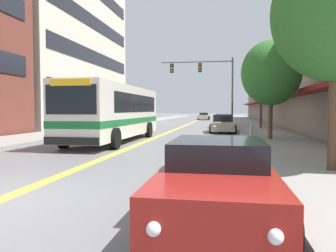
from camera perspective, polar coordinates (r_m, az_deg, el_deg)
The scene contains 18 objects.
ground_plane at distance 43.14m, azimuth 3.90°, elevation 0.44°, with size 240.00×240.00×0.00m, color slate.
sidewalk_left at distance 44.53m, azimuth -5.74°, elevation 0.60°, with size 3.99×106.00×0.14m.
sidewalk_right at distance 43.01m, azimuth 13.88°, elevation 0.45°, with size 3.99×106.00×0.14m.
centre_line at distance 43.14m, azimuth 3.90°, elevation 0.45°, with size 0.34×106.00×0.01m.
office_tower_left at distance 41.72m, azimuth -20.66°, elevation 18.55°, with size 12.08×22.29×26.45m.
storefront_row_right at distance 43.96m, azimuth 22.12°, elevation 6.56°, with size 9.10×68.00×9.64m.
city_bus at distance 19.10m, azimuth -9.06°, elevation 2.67°, with size 2.81×11.07×3.12m.
car_slate_blue_parked_left_near at distance 33.05m, azimuth -5.77°, elevation 0.66°, with size 2.16×4.53×1.18m.
car_red_parked_right_foreground at distance 5.61m, azimuth 8.60°, elevation -9.45°, with size 2.01×4.46×1.31m.
car_black_parked_right_mid at distance 43.49m, azimuth 9.60°, elevation 1.16°, with size 2.15×4.91×1.15m.
car_silver_parked_right_far at distance 33.39m, azimuth 9.57°, elevation 0.81°, with size 2.00×4.43×1.39m.
car_beige_parked_right_end at distance 26.65m, azimuth 9.56°, elevation 0.32°, with size 2.03×4.84×1.41m.
car_champagne_moving_lead at distance 59.27m, azimuth 6.28°, elevation 1.68°, with size 1.98×4.87×1.29m.
traffic_signal_mast at distance 33.99m, azimuth 7.00°, elevation 8.33°, with size 7.38×0.38×7.06m.
street_tree_right_near at distance 10.46m, azimuth 27.14°, elevation 17.20°, with size 3.42×3.42×6.21m.
street_tree_right_mid at distance 19.86m, azimuth 17.52°, elevation 8.81°, with size 3.39×3.39×5.65m.
street_tree_right_far at distance 31.65m, azimuth 15.94°, elevation 7.39°, with size 3.07×3.07×5.94m.
fire_hydrant at distance 19.38m, azimuth 14.27°, elevation -0.92°, with size 0.28×0.20×0.86m.
Camera 1 is at (4.43, -5.87, 1.81)m, focal length 35.00 mm.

